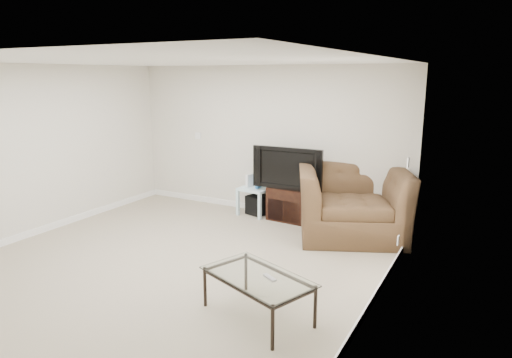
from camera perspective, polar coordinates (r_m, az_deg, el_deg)
The scene contains 18 objects.
floor at distance 6.04m, azimuth -9.77°, elevation -10.12°, with size 5.00×5.00×0.00m, color tan.
ceiling at distance 5.57m, azimuth -10.78°, elevation 14.32°, with size 5.00×5.00×0.00m, color white.
wall_back at distance 7.75m, azimuth 1.30°, elevation 4.81°, with size 5.00×0.02×2.50m, color silver.
wall_left at distance 7.47m, azimuth -25.50°, elevation 3.24°, with size 0.02×5.00×2.50m, color silver.
wall_right at distance 4.58m, azimuth 15.10°, elevation -1.33°, with size 0.02×5.00×2.50m, color silver.
plate_back at distance 8.46m, azimuth -7.26°, elevation 5.39°, with size 0.12×0.02×0.12m, color white.
plate_right_switch at distance 6.12m, azimuth 18.49°, elevation 1.96°, with size 0.02×0.09×0.13m, color white.
plate_right_outlet at distance 6.08m, azimuth 17.35°, elevation -7.32°, with size 0.02×0.08×0.12m, color white.
tv_stand at distance 7.53m, azimuth 4.27°, elevation -3.07°, with size 0.66×0.46×0.55m, color black, non-canonical shape.
dvd_player at distance 7.45m, azimuth 4.16°, elevation -1.78°, with size 0.40×0.28×0.06m, color black.
television at distance 7.36m, azimuth 4.25°, elevation 1.48°, with size 1.09×0.22×0.68m, color black.
side_table at distance 7.81m, azimuth -0.01°, elevation -2.73°, with size 0.49×0.49×0.47m, color silver, non-canonical shape.
subwoofer at distance 7.83m, azimuth 0.25°, elevation -3.22°, with size 0.32×0.32×0.32m, color black.
game_console at distance 7.77m, azimuth -0.82°, elevation -0.18°, with size 0.05×0.16×0.22m, color white.
game_case at distance 7.68m, azimuth 0.28°, elevation -0.45°, with size 0.05×0.14×0.19m, color #337FCC.
recliner at distance 6.81m, azimuth 11.99°, elevation -1.48°, with size 1.56×1.01×1.36m, color brown.
coffee_table at distance 4.63m, azimuth 0.20°, elevation -14.46°, with size 1.10×0.62×0.43m, color black, non-canonical shape.
remote at distance 4.48m, azimuth 1.71°, elevation -12.21°, with size 0.17×0.05×0.02m, color #B2B2B7.
Camera 1 is at (3.48, -4.34, 2.34)m, focal length 32.00 mm.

